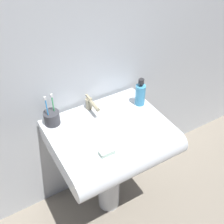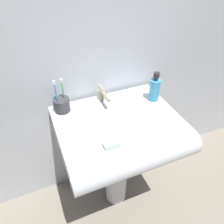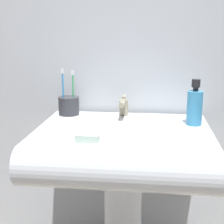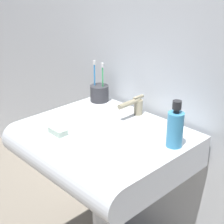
% 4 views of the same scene
% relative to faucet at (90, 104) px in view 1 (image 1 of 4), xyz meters
% --- Properties ---
extents(ground_plane, '(6.00, 6.00, 0.00)m').
position_rel_faucet_xyz_m(ground_plane, '(0.02, -0.17, -0.79)').
color(ground_plane, gray).
rests_on(ground_plane, ground).
extents(wall_back, '(5.00, 0.05, 2.40)m').
position_rel_faucet_xyz_m(wall_back, '(0.02, 0.11, 0.41)').
color(wall_back, silver).
rests_on(wall_back, ground).
extents(sink_pedestal, '(0.15, 0.15, 0.61)m').
position_rel_faucet_xyz_m(sink_pedestal, '(0.02, -0.17, -0.48)').
color(sink_pedestal, white).
rests_on(sink_pedestal, ground).
extents(sink_basin, '(0.64, 0.54, 0.13)m').
position_rel_faucet_xyz_m(sink_basin, '(0.02, -0.22, -0.11)').
color(sink_basin, white).
rests_on(sink_basin, sink_pedestal).
extents(faucet, '(0.04, 0.15, 0.08)m').
position_rel_faucet_xyz_m(faucet, '(0.00, 0.00, 0.00)').
color(faucet, tan).
rests_on(faucet, sink_basin).
extents(toothbrush_cup, '(0.09, 0.09, 0.20)m').
position_rel_faucet_xyz_m(toothbrush_cup, '(-0.23, 0.00, -0.01)').
color(toothbrush_cup, '#38383D').
rests_on(toothbrush_cup, sink_basin).
extents(soap_bottle, '(0.06, 0.06, 0.18)m').
position_rel_faucet_xyz_m(soap_bottle, '(0.28, -0.10, 0.02)').
color(soap_bottle, '#3F99CC').
rests_on(soap_bottle, sink_basin).
extents(bar_soap, '(0.07, 0.04, 0.02)m').
position_rel_faucet_xyz_m(bar_soap, '(-0.09, -0.34, -0.04)').
color(bar_soap, silver).
rests_on(bar_soap, sink_basin).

